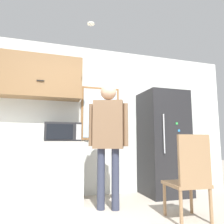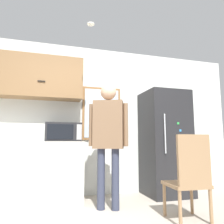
% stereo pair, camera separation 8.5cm
% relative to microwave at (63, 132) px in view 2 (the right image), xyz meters
% --- Properties ---
extents(back_wall, '(6.00, 0.06, 2.70)m').
position_rel_microwave_xyz_m(back_wall, '(0.44, 0.39, 0.27)').
color(back_wall, silver).
rests_on(back_wall, ground_plane).
extents(counter, '(2.06, 0.64, 0.94)m').
position_rel_microwave_xyz_m(counter, '(-0.72, 0.04, -0.61)').
color(counter, silver).
rests_on(counter, ground_plane).
extents(upper_cabinets, '(2.06, 0.35, 0.72)m').
position_rel_microwave_xyz_m(upper_cabinets, '(-0.72, 0.19, 0.92)').
color(upper_cabinets, olive).
extents(microwave, '(0.55, 0.40, 0.29)m').
position_rel_microwave_xyz_m(microwave, '(0.00, 0.00, 0.00)').
color(microwave, '#232326').
rests_on(microwave, counter).
extents(person, '(0.53, 0.37, 1.78)m').
position_rel_microwave_xyz_m(person, '(0.61, -0.51, 0.01)').
color(person, '#33384C').
rests_on(person, ground_plane).
extents(refrigerator, '(0.75, 0.74, 1.84)m').
position_rel_microwave_xyz_m(refrigerator, '(1.81, -0.01, -0.16)').
color(refrigerator, '#232326').
rests_on(refrigerator, ground_plane).
extents(chair, '(0.47, 0.47, 1.02)m').
position_rel_microwave_xyz_m(chair, '(1.42, -1.25, -0.55)').
color(chair, '#997551').
rests_on(chair, ground_plane).
extents(window, '(0.72, 0.05, 0.98)m').
position_rel_microwave_xyz_m(window, '(0.71, 0.35, 0.37)').
color(window, olive).
extents(ceiling_light, '(0.11, 0.11, 0.01)m').
position_rel_microwave_xyz_m(ceiling_light, '(0.33, -0.54, 1.60)').
color(ceiling_light, white).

